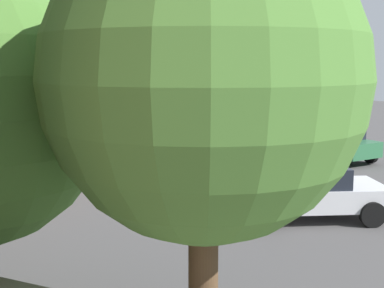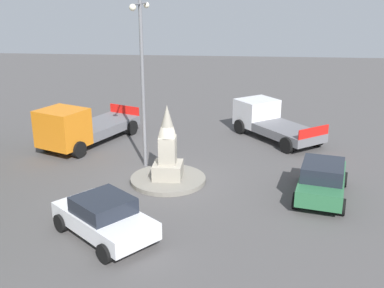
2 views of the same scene
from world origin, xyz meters
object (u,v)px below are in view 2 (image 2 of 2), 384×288
at_px(truck_orange_far_side, 79,127).
at_px(truck_white_parked_left, 269,121).
at_px(car_white_parked_right, 104,217).
at_px(car_green_approaching, 322,179).
at_px(monument, 168,149).
at_px(streetlamp, 142,67).

distance_m(truck_orange_far_side, truck_white_parked_left, 10.46).
bearing_deg(car_white_parked_right, truck_white_parked_left, -27.77).
bearing_deg(car_white_parked_right, car_green_approaching, -63.88).
xyz_separation_m(car_white_parked_right, car_green_approaching, (3.83, -7.82, 0.05)).
xyz_separation_m(truck_orange_far_side, truck_white_parked_left, (2.79, -10.08, -0.14)).
xyz_separation_m(car_green_approaching, truck_white_parked_left, (8.01, 1.58, 0.14)).
height_order(car_white_parked_right, truck_white_parked_left, truck_white_parked_left).
bearing_deg(truck_white_parked_left, truck_orange_far_side, 105.46).
height_order(car_white_parked_right, truck_orange_far_side, truck_orange_far_side).
relative_size(monument, streetlamp, 0.42).
bearing_deg(monument, truck_orange_far_side, 51.67).
bearing_deg(monument, truck_white_parked_left, -34.40).
relative_size(car_green_approaching, truck_white_parked_left, 0.75).
distance_m(car_white_parked_right, car_green_approaching, 8.71).
xyz_separation_m(monument, truck_orange_far_side, (4.19, 5.30, -0.45)).
height_order(car_white_parked_right, car_green_approaching, car_green_approaching).
height_order(monument, truck_orange_far_side, monument).
height_order(truck_orange_far_side, truck_white_parked_left, truck_orange_far_side).
xyz_separation_m(streetlamp, truck_white_parked_left, (5.19, -6.13, -3.78)).
bearing_deg(car_green_approaching, car_white_parked_right, 116.12).
xyz_separation_m(streetlamp, car_green_approaching, (-2.83, -7.71, -3.92)).
height_order(monument, car_white_parked_right, monument).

